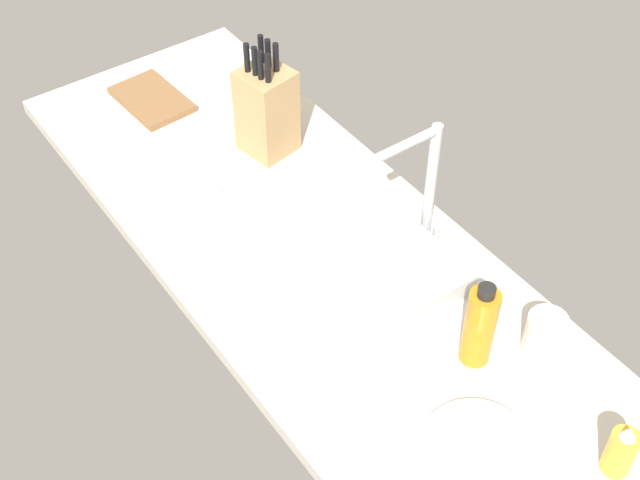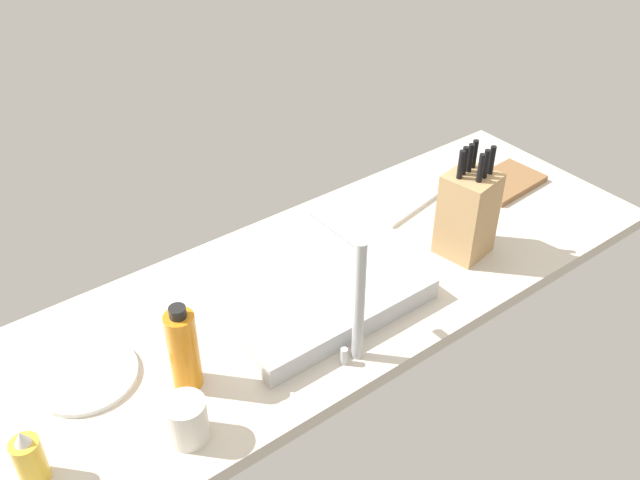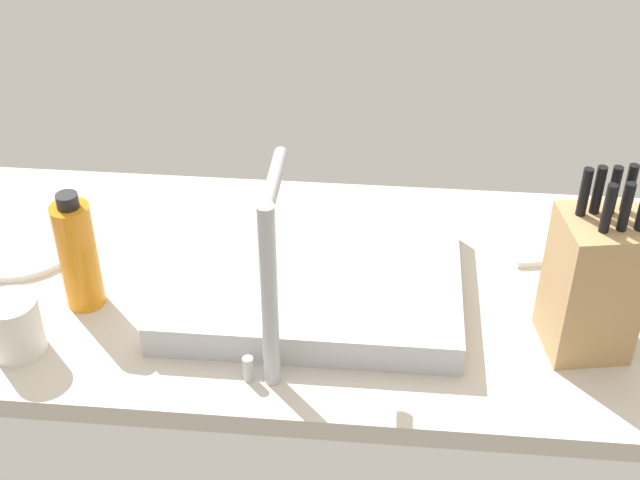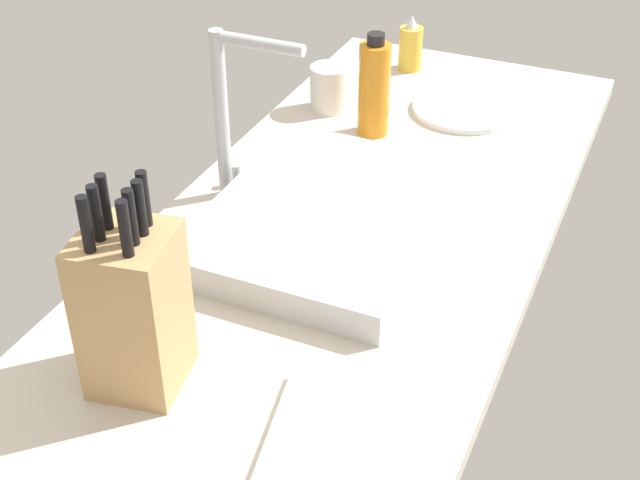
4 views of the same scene
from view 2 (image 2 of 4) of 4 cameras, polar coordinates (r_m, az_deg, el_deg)
The scene contains 10 objects.
countertop_slab at distance 171.46cm, azimuth 0.77°, elevation -3.68°, with size 177.14×62.55×3.50cm, color beige.
sink_basin at distance 163.57cm, azimuth -0.67°, elevation -4.01°, with size 47.32×35.74×5.21cm, color #B7BABF.
faucet at distance 140.38cm, azimuth 2.69°, elevation -3.84°, with size 5.50×16.43×30.07cm.
knife_block at distance 176.58cm, azimuth 11.95°, elevation 2.19°, with size 13.45×13.24×29.65cm.
cutting_board at distance 212.77cm, azimuth 14.90°, elevation 4.61°, with size 21.90×14.05×1.80cm, color brown.
soap_bottle at distance 137.47cm, azimuth -22.62°, elevation -16.16°, with size 5.28×5.28×12.49cm.
water_bottle at distance 141.95cm, azimuth -11.07°, elevation -8.75°, with size 6.11×6.11×20.40cm.
dinner_plate at distance 154.48cm, azimuth -18.60°, elevation -10.42°, with size 21.55×21.55×1.20cm, color white.
dish_towel at distance 198.35cm, azimuth 6.27°, elevation 3.12°, with size 21.35×13.28×1.20cm, color white.
coffee_mug at distance 136.19cm, azimuth -10.83°, elevation -14.22°, with size 8.00×8.00×9.25cm, color silver.
Camera 2 is at (81.34, 103.35, 111.75)cm, focal length 39.23 mm.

